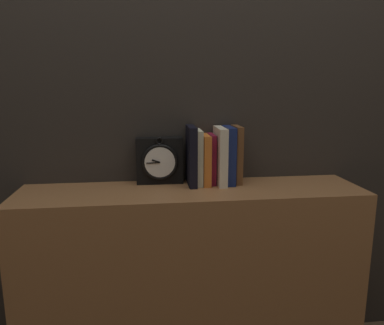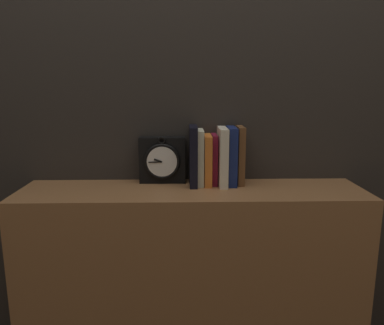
% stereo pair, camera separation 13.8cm
% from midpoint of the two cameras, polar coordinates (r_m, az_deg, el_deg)
% --- Properties ---
extents(wall_back, '(6.00, 0.05, 2.60)m').
position_cam_midpoint_polar(wall_back, '(1.54, -3.58, 18.04)').
color(wall_back, '#2D2823').
rests_on(wall_back, ground_plane).
extents(bookshelf, '(1.30, 0.31, 0.75)m').
position_cam_midpoint_polar(bookshelf, '(1.55, -2.67, -17.52)').
color(bookshelf, '#936038').
rests_on(bookshelf, ground_plane).
extents(clock, '(0.18, 0.07, 0.19)m').
position_cam_midpoint_polar(clock, '(1.49, -7.63, 0.27)').
color(clock, black).
rests_on(clock, bookshelf).
extents(book_slot0_black, '(0.03, 0.15, 0.23)m').
position_cam_midpoint_polar(book_slot0_black, '(1.45, -2.81, 1.00)').
color(book_slot0_black, black).
rests_on(book_slot0_black, bookshelf).
extents(book_slot1_cream, '(0.02, 0.13, 0.22)m').
position_cam_midpoint_polar(book_slot1_cream, '(1.46, -1.77, 0.80)').
color(book_slot1_cream, beige).
rests_on(book_slot1_cream, bookshelf).
extents(book_slot2_orange, '(0.03, 0.13, 0.19)m').
position_cam_midpoint_polar(book_slot2_orange, '(1.47, -0.64, 0.42)').
color(book_slot2_orange, orange).
rests_on(book_slot2_orange, bookshelf).
extents(book_slot3_maroon, '(0.02, 0.11, 0.20)m').
position_cam_midpoint_polar(book_slot3_maroon, '(1.48, 0.34, 0.54)').
color(book_slot3_maroon, maroon).
rests_on(book_slot3_maroon, bookshelf).
extents(book_slot4_cream, '(0.03, 0.15, 0.22)m').
position_cam_midpoint_polar(book_slot4_cream, '(1.46, 1.62, 0.97)').
color(book_slot4_cream, beige).
rests_on(book_slot4_cream, bookshelf).
extents(book_slot5_navy, '(0.03, 0.13, 0.23)m').
position_cam_midpoint_polar(book_slot5_navy, '(1.48, 2.96, 1.09)').
color(book_slot5_navy, navy).
rests_on(book_slot5_navy, bookshelf).
extents(book_slot6_brown, '(0.03, 0.11, 0.23)m').
position_cam_midpoint_polar(book_slot6_brown, '(1.49, 4.22, 1.21)').
color(book_slot6_brown, brown).
rests_on(book_slot6_brown, bookshelf).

